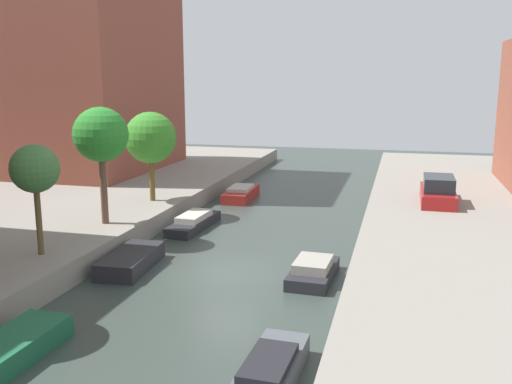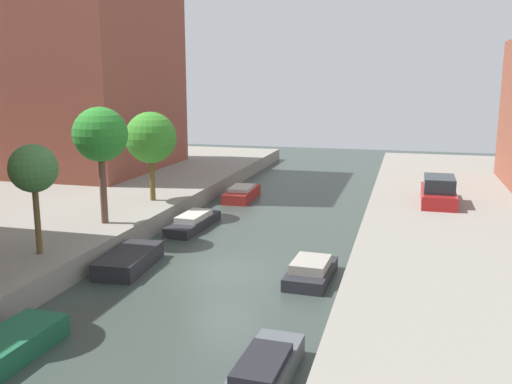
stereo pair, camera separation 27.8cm
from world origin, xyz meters
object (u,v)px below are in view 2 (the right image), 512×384
moored_boat_left_4 (242,193)px  apartment_tower_far (87,40)px  street_tree_4 (151,138)px  parked_car (438,192)px  moored_boat_left_2 (129,260)px  street_tree_3 (100,136)px  moored_boat_left_1 (3,351)px  moored_boat_right_2 (311,271)px  moored_boat_right_1 (264,372)px  moored_boat_left_3 (194,222)px  street_tree_2 (33,169)px

moored_boat_left_4 → apartment_tower_far: bearing=165.3°
street_tree_4 → moored_boat_left_4: size_ratio=1.18×
apartment_tower_far → parked_car: (24.66, -5.99, -8.76)m
moored_boat_left_2 → moored_boat_left_4: (0.60, 14.16, 0.03)m
street_tree_3 → moored_boat_left_1: (3.12, -10.93, -4.78)m
street_tree_3 → street_tree_4: size_ratio=1.10×
moored_boat_left_4 → moored_boat_right_2: bearing=-63.2°
apartment_tower_far → moored_boat_right_1: (19.68, -24.72, -10.03)m
moored_boat_left_2 → moored_boat_right_2: moored_boat_right_2 is taller
moored_boat_left_3 → moored_boat_left_1: bearing=-89.5°
apartment_tower_far → moored_boat_left_3: bearing=-41.4°
apartment_tower_far → moored_boat_right_2: bearing=-40.8°
moored_boat_left_1 → moored_boat_right_2: (7.09, 8.62, 0.01)m
moored_boat_right_1 → street_tree_4: bearing=123.9°
street_tree_3 → moored_boat_right_1: (10.33, -10.17, -4.76)m
street_tree_2 → street_tree_3: bearing=90.0°
street_tree_2 → moored_boat_right_1: (10.33, -5.27, -3.95)m
moored_boat_right_2 → moored_boat_left_1: bearing=-129.4°
moored_boat_right_1 → moored_boat_left_4: bearing=108.0°
moored_boat_right_1 → moored_boat_left_2: bearing=136.3°
moored_boat_left_1 → moored_boat_right_2: bearing=50.6°
moored_boat_right_2 → parked_car: bearing=64.8°
moored_boat_left_4 → street_tree_2: bearing=-101.8°
moored_boat_left_1 → moored_boat_left_4: moored_boat_left_4 is taller
apartment_tower_far → street_tree_4: apartment_tower_far is taller
moored_boat_left_3 → moored_boat_right_1: size_ratio=1.18×
moored_boat_left_4 → moored_boat_right_2: size_ratio=1.21×
street_tree_2 → parked_car: street_tree_2 is taller
street_tree_4 → moored_boat_right_1: size_ratio=1.27×
moored_boat_left_4 → moored_boat_right_2: moored_boat_left_4 is taller
apartment_tower_far → street_tree_3: 18.08m
street_tree_3 → moored_boat_right_1: bearing=-44.5°
street_tree_4 → moored_boat_right_1: street_tree_4 is taller
moored_boat_left_2 → moored_boat_right_1: (7.56, -7.22, 0.00)m
street_tree_3 → moored_boat_right_2: size_ratio=1.57×
street_tree_3 → street_tree_4: 5.23m
street_tree_2 → moored_boat_left_3: street_tree_2 is taller
street_tree_2 → moored_boat_right_2: (10.21, 2.58, -3.95)m
apartment_tower_far → moored_boat_left_2: 23.53m
parked_car → moored_boat_left_4: bearing=167.5°
apartment_tower_far → street_tree_4: size_ratio=3.82×
moored_boat_left_1 → moored_boat_right_1: 7.25m
parked_car → street_tree_4: bearing=-167.6°
moored_boat_left_2 → moored_boat_right_2: bearing=4.8°
apartment_tower_far → moored_boat_left_4: (12.71, -3.34, -10.00)m
moored_boat_left_1 → moored_boat_left_2: size_ratio=1.05×
parked_car → moored_boat_left_4: parked_car is taller
moored_boat_right_2 → street_tree_2: bearing=-165.8°
street_tree_4 → moored_boat_left_2: (2.78, -8.14, -4.14)m
apartment_tower_far → moored_boat_left_1: bearing=-63.9°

